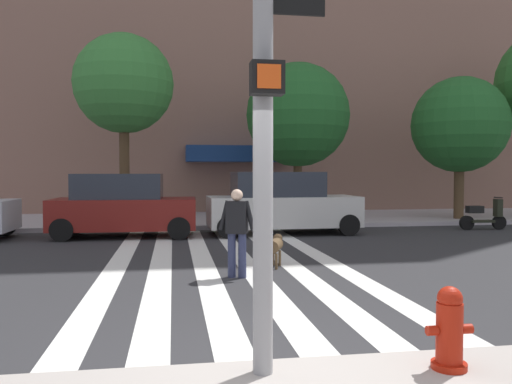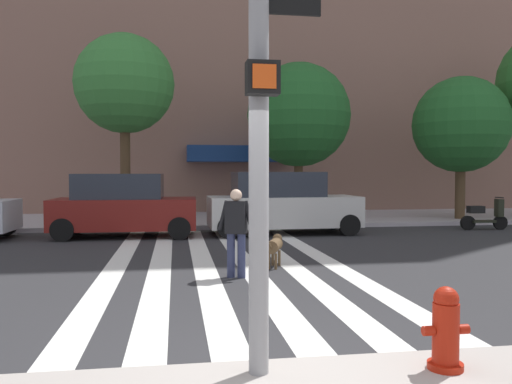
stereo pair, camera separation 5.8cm
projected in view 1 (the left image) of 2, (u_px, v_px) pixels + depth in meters
ground_plane at (218, 262)px, 11.25m from camera, size 160.00×160.00×0.00m
sidewalk_far at (198, 220)px, 20.43m from camera, size 80.00×6.00×0.15m
crosswalk_stripes at (224, 262)px, 11.27m from camera, size 4.95×12.02×0.01m
fire_hydrant at (449, 329)px, 4.76m from camera, size 0.44×0.32×0.76m
parked_car_behind_first at (123, 206)px, 15.58m from camera, size 4.27×2.08×1.90m
parked_car_third_in_line at (281, 204)px, 16.34m from camera, size 4.73×2.04×1.95m
parked_scooter at (483, 216)px, 17.53m from camera, size 1.63×0.50×1.11m
street_tree_nearest at (124, 85)px, 18.41m from camera, size 3.52×3.52×6.70m
street_tree_middle at (298, 115)px, 19.76m from camera, size 3.95×3.95×5.95m
street_tree_further at (460, 125)px, 19.97m from camera, size 3.67×3.67×5.46m
pedestrian_dog_walker at (237, 228)px, 9.59m from camera, size 0.69×0.36×1.64m
dog_on_leash at (275, 245)px, 10.67m from camera, size 0.50×0.99×0.65m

